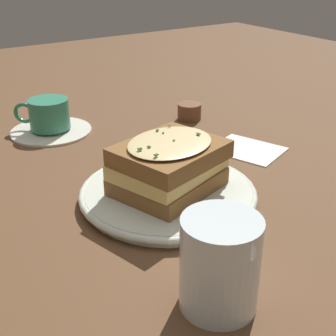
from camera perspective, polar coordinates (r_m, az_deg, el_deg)
ground_plane at (r=0.65m, az=-1.31°, el=-4.78°), size 2.40×2.40×0.00m
dinner_plate at (r=0.66m, az=-0.00°, el=-3.11°), size 0.25×0.25×0.02m
sandwich at (r=0.64m, az=0.10°, el=0.33°), size 0.15×0.17×0.08m
teacup_with_saucer at (r=0.93m, az=-14.27°, el=5.75°), size 0.15×0.15×0.07m
water_glass at (r=0.47m, az=6.33°, el=-11.52°), size 0.08×0.08×0.10m
napkin at (r=0.84m, az=9.65°, el=2.30°), size 0.14×0.13×0.00m
condiment_pot at (r=0.97m, az=2.62°, el=6.89°), size 0.05×0.05×0.03m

